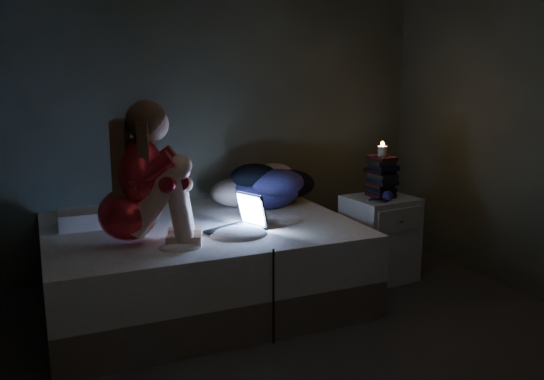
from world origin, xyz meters
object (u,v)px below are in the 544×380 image
laptop (235,213)px  nightstand (379,238)px  candle (382,151)px  woman (126,173)px  phone (376,200)px  bed (201,263)px

laptop → nightstand: (1.28, 0.17, -0.37)m
nightstand → candle: size_ratio=8.37×
woman → candle: (1.98, 0.17, 0.01)m
phone → woman: bearing=157.6°
laptop → nightstand: bearing=-15.7°
phone → nightstand: bearing=18.4°
candle → phone: bearing=-135.0°
woman → phone: woman is taller
woman → candle: size_ratio=11.16×
woman → laptop: woman is taller
woman → candle: woman is taller
nightstand → woman: bearing=178.5°
nightstand → candle: 0.70m
laptop → candle: bearing=-15.1°
bed → nightstand: nightstand is taller
bed → phone: bearing=-9.7°
bed → phone: size_ratio=15.03×
bed → nightstand: 1.45m
candle → phone: candle is taller
nightstand → candle: candle is taller
nightstand → phone: 0.37m
bed → woman: 0.95m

